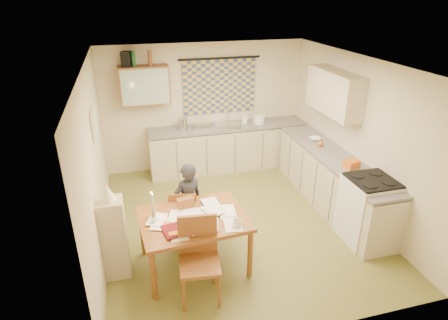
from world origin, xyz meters
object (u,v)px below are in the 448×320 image
object	(u,v)px
chair_far	(185,224)
person	(188,203)
counter_back	(231,147)
counter_right	(331,181)
stove	(367,210)
shelf_stand	(114,238)
dining_table	(194,241)

from	to	relation	value
chair_far	person	bearing A→B (deg)	174.01
counter_back	chair_far	world-z (taller)	counter_back
person	counter_right	bearing A→B (deg)	168.55
chair_far	counter_right	bearing A→B (deg)	-157.71
stove	chair_far	distance (m)	2.66
counter_back	stove	xyz separation A→B (m)	(1.23, -2.87, 0.04)
stove	chair_far	bearing A→B (deg)	165.53
shelf_stand	counter_back	bearing A→B (deg)	49.56
counter_back	chair_far	xyz separation A→B (m)	(-1.34, -2.21, -0.19)
dining_table	shelf_stand	bearing A→B (deg)	170.58
counter_back	counter_right	xyz separation A→B (m)	(1.23, -1.86, -0.00)
counter_back	stove	distance (m)	3.13
dining_table	chair_far	bearing A→B (deg)	88.40
counter_back	person	world-z (taller)	person
chair_far	counter_back	bearing A→B (deg)	-106.54
dining_table	shelf_stand	world-z (taller)	shelf_stand
person	stove	bearing A→B (deg)	145.89
shelf_stand	counter_right	bearing A→B (deg)	13.42
counter_right	dining_table	distance (m)	2.71
counter_back	stove	bearing A→B (deg)	-66.81
chair_far	person	world-z (taller)	person
stove	counter_right	bearing A→B (deg)	90.00
counter_back	shelf_stand	bearing A→B (deg)	-130.44
counter_right	person	xyz separation A→B (m)	(-2.51, -0.37, 0.17)
counter_right	chair_far	distance (m)	2.60
counter_back	dining_table	bearing A→B (deg)	-115.07
dining_table	chair_far	size ratio (longest dim) A/B	1.66
counter_right	person	bearing A→B (deg)	-171.66
dining_table	person	bearing A→B (deg)	82.58
counter_right	shelf_stand	distance (m)	3.64
chair_far	shelf_stand	size ratio (longest dim) A/B	0.77
counter_back	person	distance (m)	2.58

